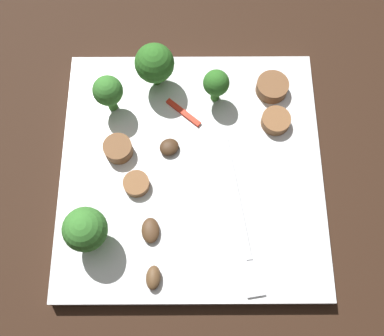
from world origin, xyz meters
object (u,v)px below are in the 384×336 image
broccoli_floret_3 (155,64)px  sausage_slice_2 (137,184)px  broccoli_floret_0 (109,92)px  sausage_slice_1 (276,121)px  plate (192,171)px  broccoli_floret_2 (217,84)px  pepper_strip_0 (184,112)px  sausage_slice_0 (119,149)px  mushroom_2 (151,230)px  fork (242,220)px  broccoli_floret_1 (86,230)px  mushroom_1 (154,278)px  mushroom_0 (170,147)px  sausage_slice_3 (273,87)px

broccoli_floret_3 → sausage_slice_2: (0.12, -0.02, -0.03)m
broccoli_floret_0 → sausage_slice_1: 0.18m
plate → broccoli_floret_2: broccoli_floret_2 is taller
broccoli_floret_3 → pepper_strip_0: 0.06m
broccoli_floret_0 → pepper_strip_0: 0.09m
sausage_slice_0 → sausage_slice_2: bearing=28.2°
mushroom_2 → fork: bearing=96.7°
broccoli_floret_1 → mushroom_1: 0.08m
broccoli_floret_0 → sausage_slice_2: bearing=17.9°
fork → pepper_strip_0: bearing=-162.9°
sausage_slice_2 → broccoli_floret_3: bearing=171.6°
broccoli_floret_2 → pepper_strip_0: 0.05m
broccoli_floret_0 → mushroom_2: size_ratio=1.98×
plate → broccoli_floret_1: 0.13m
broccoli_floret_1 → sausage_slice_1: (-0.13, 0.19, -0.03)m
mushroom_2 → broccoli_floret_1: bearing=-84.2°
broccoli_floret_2 → mushroom_0: bearing=-39.0°
broccoli_floret_0 → broccoli_floret_3: size_ratio=0.87×
broccoli_floret_1 → mushroom_1: size_ratio=2.48×
mushroom_0 → pepper_strip_0: mushroom_0 is taller
mushroom_0 → mushroom_2: same height
broccoli_floret_2 → sausage_slice_3: size_ratio=1.30×
fork → mushroom_2: bearing=-92.0°
broccoli_floret_3 → sausage_slice_1: bearing=68.1°
plate → broccoli_floret_1: (0.07, -0.10, 0.04)m
broccoli_floret_0 → mushroom_1: 0.20m
broccoli_floret_3 → sausage_slice_1: (0.05, 0.13, -0.03)m
plate → fork: bearing=41.4°
sausage_slice_2 → mushroom_0: size_ratio=1.29×
mushroom_2 → sausage_slice_1: bearing=132.1°
sausage_slice_2 → pepper_strip_0: size_ratio=0.58×
broccoli_floret_1 → plate: bearing=126.8°
broccoli_floret_2 → pepper_strip_0: bearing=-61.4°
fork → mushroom_0: bearing=-145.7°
sausage_slice_2 → sausage_slice_3: 0.19m
sausage_slice_0 → sausage_slice_1: (-0.03, 0.17, -0.00)m
broccoli_floret_3 → broccoli_floret_0: bearing=-56.8°
broccoli_floret_0 → sausage_slice_0: (0.05, 0.01, -0.03)m
plate → broccoli_floret_1: bearing=-53.2°
sausage_slice_3 → mushroom_0: (0.07, -0.11, -0.00)m
broccoli_floret_0 → fork: bearing=46.5°
broccoli_floret_0 → sausage_slice_3: size_ratio=1.45×
sausage_slice_0 → sausage_slice_3: bearing=113.8°
broccoli_floret_1 → mushroom_0: size_ratio=2.75×
mushroom_1 → mushroom_0: bearing=174.4°
mushroom_1 → mushroom_2: size_ratio=0.89×
sausage_slice_3 → mushroom_1: 0.24m
broccoli_floret_0 → sausage_slice_2: broccoli_floret_0 is taller
fork → broccoli_floret_3: (-0.16, -0.09, 0.04)m
sausage_slice_0 → sausage_slice_1: size_ratio=0.97×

